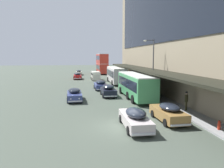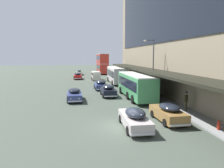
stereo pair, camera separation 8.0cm
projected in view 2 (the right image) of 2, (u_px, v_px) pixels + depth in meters
name	position (u px, v px, depth m)	size (l,w,h in m)	color
ground	(122.00, 126.00, 17.07)	(240.00, 240.00, 0.00)	#454E43
transit_bus_kerbside_front	(102.00, 63.00, 67.64)	(3.03, 10.15, 6.16)	#B52F24
transit_bus_kerbside_rear	(136.00, 84.00, 28.50)	(2.84, 10.73, 3.14)	#489C5F
transit_bus_kerbside_far	(116.00, 74.00, 43.97)	(2.81, 10.37, 3.21)	beige
sedan_second_near	(135.00, 118.00, 16.60)	(1.83, 4.96, 1.57)	beige
sedan_trailing_mid	(78.00, 76.00, 52.16)	(1.98, 4.47, 1.54)	#A41414
sedan_oncoming_front	(101.00, 85.00, 35.82)	(2.05, 4.48, 1.58)	navy
sedan_far_back	(79.00, 72.00, 63.86)	(1.81, 4.82, 1.43)	beige
sedan_second_mid	(108.00, 90.00, 29.85)	(1.95, 4.38, 1.64)	black
sedan_trailing_near	(74.00, 94.00, 26.98)	(2.00, 4.72, 1.52)	navy
sedan_oncoming_rear	(168.00, 112.00, 18.30)	(1.96, 4.67, 1.56)	olive
vw_van	(96.00, 75.00, 49.99)	(2.02, 4.61, 1.96)	beige
pedestrian_at_kerb	(186.00, 100.00, 21.44)	(0.44, 0.50, 1.86)	#2A2A15
street_lamp	(152.00, 63.00, 29.60)	(1.50, 0.28, 7.53)	#4C4C51
fire_hydrant	(219.00, 125.00, 15.82)	(0.20, 0.40, 0.70)	red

